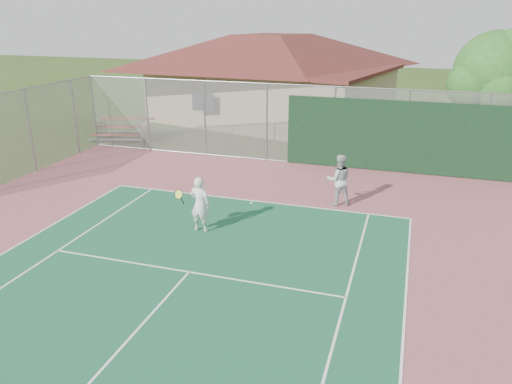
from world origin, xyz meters
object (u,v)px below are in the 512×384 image
Objects in this scene: clubhouse at (272,69)px; tree at (497,74)px; player_grey_back at (339,180)px; player_white_front at (200,205)px; bleachers at (123,129)px.

clubhouse is 2.75× the size of tree.
clubhouse reaches higher than player_grey_back.
player_white_front is at bearing 23.10° from player_grey_back.
player_white_front is (2.50, -16.75, -2.23)m from clubhouse.
clubhouse is at bearing 34.02° from bleachers.
player_grey_back is (6.23, -13.18, -2.21)m from clubhouse.
clubhouse is at bearing -85.31° from player_grey_back.
tree reaches higher than player_grey_back.
bleachers is at bearing -173.80° from tree.
bleachers is 0.55× the size of tree.
tree reaches higher than bleachers.
bleachers is 1.82× the size of player_white_front.
clubhouse is 9.76m from bleachers.
clubhouse is 14.75m from player_grey_back.
player_white_front is at bearing -67.82° from clubhouse.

